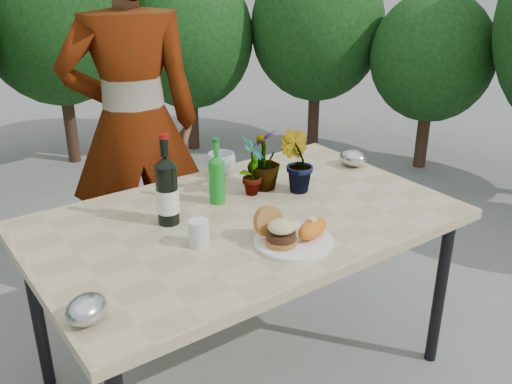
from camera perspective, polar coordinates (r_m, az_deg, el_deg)
ground at (r=2.61m, az=-1.07°, el=-17.36°), size 80.00×80.00×0.00m
patio_table at (r=2.22m, az=-1.21°, el=-3.76°), size 1.60×1.00×0.75m
shrub_hedge at (r=3.36m, az=-17.71°, el=12.38°), size 6.98×5.06×2.10m
dinner_plate at (r=2.00m, az=3.77°, el=-4.95°), size 0.28×0.28×0.01m
burger_stack at (r=1.96m, az=2.21°, el=-3.83°), size 0.11×0.16×0.11m
sweet_potato at (r=2.01m, az=5.67°, el=-3.66°), size 0.17×0.12×0.06m
grilled_veg at (r=2.07m, az=2.53°, el=-3.33°), size 0.08×0.05×0.03m
wine_bottle at (r=2.12m, az=-8.88°, el=0.07°), size 0.08×0.08×0.35m
sparkling_water at (r=2.28m, az=-3.91°, el=1.26°), size 0.07×0.07×0.27m
plastic_cup at (r=1.98m, az=-5.73°, el=-4.11°), size 0.07×0.07×0.09m
seedling_left at (r=2.33m, az=-0.41°, el=2.66°), size 0.16×0.16×0.26m
seedling_mid at (r=2.38m, az=4.09°, el=3.01°), size 0.17×0.18×0.26m
seedling_right at (r=2.40m, az=0.78°, el=3.25°), size 0.20×0.20×0.26m
blue_bowl at (r=2.57m, az=-3.49°, el=2.83°), size 0.17×0.17×0.10m
foil_packet_left at (r=1.67m, az=-16.57°, el=-11.16°), size 0.17×0.17×0.08m
foil_packet_right at (r=2.71m, az=9.66°, el=3.38°), size 0.14×0.16×0.08m
person at (r=2.81m, az=-12.12°, el=6.41°), size 0.76×0.60×1.81m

